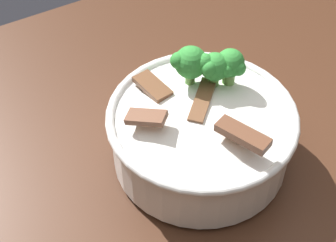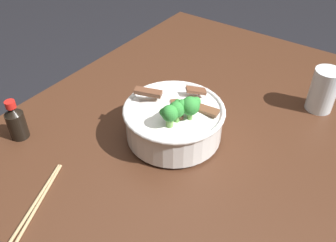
{
  "view_description": "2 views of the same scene",
  "coord_description": "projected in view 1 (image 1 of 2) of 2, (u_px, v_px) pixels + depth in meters",
  "views": [
    {
      "loc": [
        0.2,
        0.37,
        1.35
      ],
      "look_at": [
        -0.03,
        -0.01,
        0.86
      ],
      "focal_mm": 55.86,
      "sensor_mm": 36.0,
      "label": 1
    },
    {
      "loc": [
        -0.65,
        -0.39,
        1.39
      ],
      "look_at": [
        -0.11,
        -0.01,
        0.86
      ],
      "focal_mm": 38.59,
      "sensor_mm": 36.0,
      "label": 2
    }
  ],
  "objects": [
    {
      "name": "rice_bowl",
      "position": [
        200.0,
        126.0,
        0.69
      ],
      "size": [
        0.25,
        0.25,
        0.15
      ],
      "color": "white",
      "rests_on": "dining_table"
    },
    {
      "name": "dining_table",
      "position": [
        156.0,
        222.0,
        0.78
      ],
      "size": [
        1.23,
        0.88,
        0.78
      ],
      "color": "#472819",
      "rests_on": "ground"
    }
  ]
}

